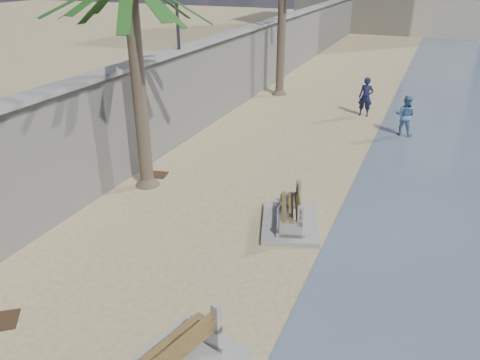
% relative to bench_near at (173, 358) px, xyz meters
% --- Properties ---
extents(seawall, '(0.45, 70.00, 3.50)m').
position_rel_bench_near_xyz_m(seawall, '(-5.82, 18.57, 1.30)').
color(seawall, gray).
rests_on(seawall, ground_plane).
extents(wall_cap, '(0.80, 70.00, 0.12)m').
position_rel_bench_near_xyz_m(wall_cap, '(-5.82, 18.57, 3.10)').
color(wall_cap, gray).
rests_on(wall_cap, seawall).
extents(bench_near, '(2.21, 2.77, 1.02)m').
position_rel_bench_near_xyz_m(bench_near, '(0.00, 0.00, 0.00)').
color(bench_near, gray).
rests_on(bench_near, ground_plane).
extents(bench_far, '(2.12, 2.56, 0.92)m').
position_rel_bench_near_xyz_m(bench_far, '(0.28, 5.78, -0.04)').
color(bench_far, gray).
rests_on(bench_far, ground_plane).
extents(person_a, '(0.75, 0.51, 2.06)m').
position_rel_bench_near_xyz_m(person_a, '(0.43, 16.84, 0.58)').
color(person_a, '#131534').
rests_on(person_a, ground_plane).
extents(person_b, '(1.00, 0.83, 1.86)m').
position_rel_bench_near_xyz_m(person_b, '(2.38, 14.73, 0.49)').
color(person_b, '#4C709D').
rests_on(person_b, ground_plane).
extents(debris_b, '(0.75, 0.78, 0.03)m').
position_rel_bench_near_xyz_m(debris_b, '(-3.86, -0.10, -0.43)').
color(debris_b, '#382616').
rests_on(debris_b, ground_plane).
extents(debris_c, '(0.81, 0.71, 0.03)m').
position_rel_bench_near_xyz_m(debris_c, '(-4.90, 7.20, -0.43)').
color(debris_c, '#382616').
rests_on(debris_c, ground_plane).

